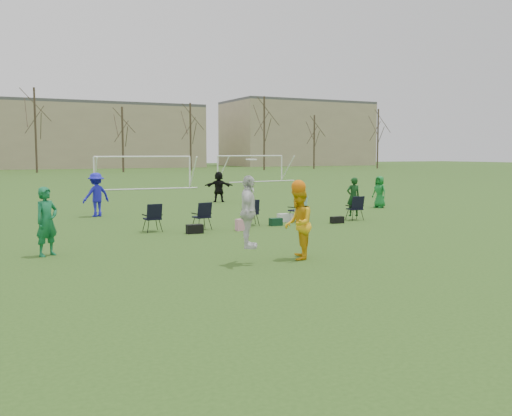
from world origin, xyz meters
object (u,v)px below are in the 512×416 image
goal_mid (143,163)px  fielder_blue (96,195)px  fielder_black (219,187)px  fielder_green_far (379,192)px  fielder_green_near (47,222)px  center_contest (279,218)px  goal_right (251,161)px

goal_mid → fielder_blue: bearing=-106.9°
fielder_blue → fielder_black: fielder_blue is taller
fielder_black → goal_mid: size_ratio=0.23×
fielder_green_far → fielder_black: fielder_black is taller
fielder_blue → fielder_green_near: bearing=52.5°
center_contest → goal_right: 40.20m
goal_right → fielder_green_near: bearing=-131.4°
fielder_blue → fielder_green_far: 13.41m
fielder_green_far → goal_right: size_ratio=0.21×
fielder_black → goal_right: goal_right is taller
center_contest → fielder_blue: bearing=100.0°
fielder_blue → goal_right: (18.97, 24.30, 1.00)m
center_contest → fielder_green_far: bearing=42.1°
fielder_black → center_contest: bearing=94.7°
fielder_black → center_contest: 17.38m
fielder_green_near → center_contest: center_contest is taller
center_contest → goal_mid: size_ratio=0.34×
fielder_black → center_contest: (-5.27, -16.56, 0.24)m
fielder_blue → goal_right: 30.85m
fielder_green_near → goal_right: bearing=23.3°
fielder_green_near → goal_mid: goal_mid is taller
fielder_green_near → fielder_green_far: fielder_green_near is taller
fielder_black → goal_mid: 13.99m
fielder_blue → center_contest: 12.38m
fielder_green_near → center_contest: bearing=-66.5°
fielder_blue → goal_mid: (6.97, 18.30, 1.00)m
fielder_blue → goal_mid: bearing=-130.1°
fielder_black → goal_mid: goal_mid is taller
fielder_blue → goal_mid: 19.61m
goal_right → goal_mid: bearing=-161.4°
fielder_green_far → goal_mid: goal_mid is taller
fielder_green_near → fielder_green_far: bearing=-10.7°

